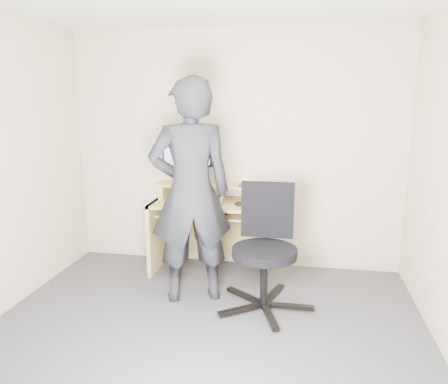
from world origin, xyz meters
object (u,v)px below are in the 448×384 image
(desk, at_px, (212,219))
(office_chair, at_px, (265,243))
(person, at_px, (191,192))
(monitor, at_px, (188,155))

(desk, bearing_deg, office_chair, -50.19)
(office_chair, height_order, person, person)
(office_chair, xyz_separation_m, person, (-0.67, 0.03, 0.42))
(person, bearing_deg, office_chair, 155.92)
(monitor, distance_m, person, 0.86)
(monitor, distance_m, office_chair, 1.38)
(monitor, xyz_separation_m, person, (0.23, -0.80, -0.22))
(desk, xyz_separation_m, office_chair, (0.62, -0.75, 0.03))
(desk, height_order, monitor, monitor)
(monitor, relative_size, person, 0.26)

